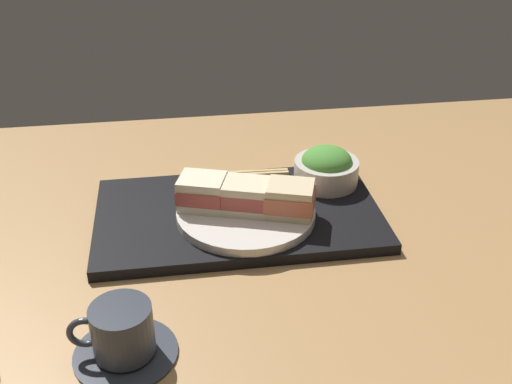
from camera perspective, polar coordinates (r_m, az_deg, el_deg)
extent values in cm
cube|color=tan|center=(97.54, 0.27, -5.08)|extent=(140.00, 100.00, 3.00)
cube|color=black|center=(100.94, -1.67, -2.11)|extent=(45.96, 27.02, 1.84)
cylinder|color=silver|center=(98.24, -0.93, -1.97)|extent=(22.16, 22.16, 1.42)
cube|color=beige|center=(96.73, 3.16, -1.65)|extent=(8.51, 7.75, 1.22)
cube|color=#CC6B4C|center=(95.72, 3.19, -0.66)|extent=(9.08, 8.26, 2.68)
cube|color=beige|center=(94.74, 3.23, 0.36)|extent=(8.51, 7.75, 1.22)
cube|color=beige|center=(97.53, -0.94, -1.30)|extent=(8.51, 7.75, 1.27)
cube|color=#B74C42|center=(96.59, -0.95, -0.37)|extent=(8.97, 7.93, 2.39)
cube|color=beige|center=(95.68, -0.96, 0.57)|extent=(8.51, 7.75, 1.27)
cube|color=#EFE5C1|center=(98.80, -4.96, -0.93)|extent=(8.51, 7.75, 1.42)
cube|color=#B74C42|center=(97.85, -5.00, 0.02)|extent=(8.72, 8.16, 2.35)
cube|color=#EFE5C1|center=(96.92, -5.05, 0.98)|extent=(8.51, 7.75, 1.42)
cylinder|color=beige|center=(108.08, 6.50, 1.87)|extent=(11.21, 11.21, 4.20)
ellipsoid|color=#4C9338|center=(107.11, 6.57, 2.86)|extent=(8.74, 8.74, 4.80)
cube|color=tan|center=(110.67, -1.86, 1.75)|extent=(18.80, 1.38, 0.70)
cube|color=tan|center=(109.82, -1.82, 1.51)|extent=(18.80, 1.38, 0.70)
cylinder|color=#333842|center=(78.78, -11.97, -14.29)|extent=(12.71, 12.71, 0.80)
cylinder|color=#333842|center=(76.33, -12.25, -12.34)|extent=(7.44, 7.44, 6.44)
cylinder|color=black|center=(74.49, -12.49, -10.74)|extent=(6.85, 6.85, 0.40)
torus|color=#333842|center=(77.00, -15.52, -12.42)|extent=(4.43, 0.96, 4.40)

